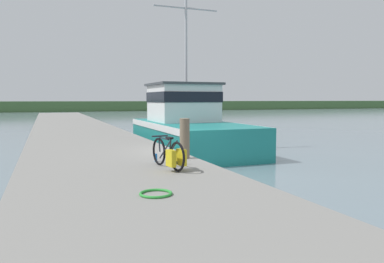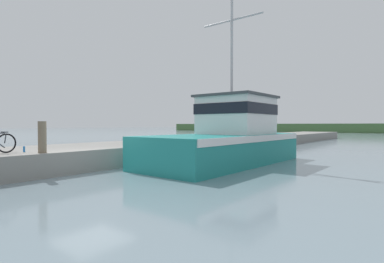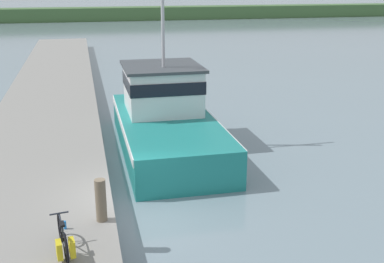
# 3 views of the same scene
# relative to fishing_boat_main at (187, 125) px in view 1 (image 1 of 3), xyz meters

# --- Properties ---
(ground_plane) EXTENTS (320.00, 320.00, 0.00)m
(ground_plane) POSITION_rel_fishing_boat_main_xyz_m (-2.09, -6.48, -1.30)
(ground_plane) COLOR gray
(dock_pier) EXTENTS (4.82, 80.00, 0.89)m
(dock_pier) POSITION_rel_fishing_boat_main_xyz_m (-5.12, -6.48, -0.85)
(dock_pier) COLOR gray
(dock_pier) RESTS_ON ground_plane
(far_shoreline) EXTENTS (180.00, 5.00, 2.21)m
(far_shoreline) POSITION_rel_fishing_boat_main_xyz_m (27.91, 67.53, -0.19)
(far_shoreline) COLOR #426638
(far_shoreline) RESTS_ON ground_plane
(fishing_boat_main) EXTENTS (3.91, 11.06, 8.45)m
(fishing_boat_main) POSITION_rel_fishing_boat_main_xyz_m (0.00, 0.00, 0.00)
(fishing_boat_main) COLOR teal
(fishing_boat_main) RESTS_ON ground_plane
(bicycle_touring) EXTENTS (0.58, 1.71, 0.79)m
(bicycle_touring) POSITION_rel_fishing_boat_main_xyz_m (-3.98, -9.37, -0.04)
(bicycle_touring) COLOR black
(bicycle_touring) RESTS_ON dock_pier
(mooring_post) EXTENTS (0.29, 0.29, 1.16)m
(mooring_post) POSITION_rel_fishing_boat_main_xyz_m (-3.06, -7.91, 0.18)
(mooring_post) COLOR #756651
(mooring_post) RESTS_ON dock_pier
(hose_coil) EXTENTS (0.59, 0.59, 0.05)m
(hose_coil) POSITION_rel_fishing_boat_main_xyz_m (-4.99, -11.63, -0.38)
(hose_coil) COLOR green
(hose_coil) RESTS_ON dock_pier
(water_bottle_by_bike) EXTENTS (0.07, 0.07, 0.22)m
(water_bottle_by_bike) POSITION_rel_fishing_boat_main_xyz_m (-4.00, -8.16, -0.29)
(water_bottle_by_bike) COLOR blue
(water_bottle_by_bike) RESTS_ON dock_pier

